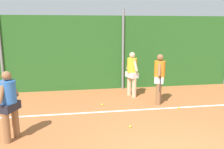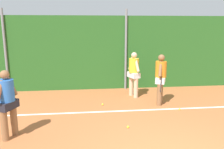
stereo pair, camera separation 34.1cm
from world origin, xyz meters
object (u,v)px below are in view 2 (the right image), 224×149
object	(u,v)px
player_foreground_near	(7,101)
tennis_ball_2	(180,109)
player_backcourt_far	(134,72)
tennis_ball_4	(128,127)
player_midcourt	(161,77)
tennis_ball_3	(103,104)

from	to	relation	value
player_foreground_near	tennis_ball_2	size ratio (longest dim) A/B	26.00
player_backcourt_far	tennis_ball_4	distance (m)	3.09
player_foreground_near	player_backcourt_far	xyz separation A→B (m)	(3.75, 3.04, 0.02)
player_foreground_near	tennis_ball_4	bearing A→B (deg)	-62.80
player_backcourt_far	tennis_ball_4	bearing A→B (deg)	-35.07
tennis_ball_4	player_foreground_near	bearing A→B (deg)	-176.32
player_midcourt	tennis_ball_4	distance (m)	2.56
tennis_ball_3	player_backcourt_far	bearing A→B (deg)	35.72
tennis_ball_2	player_foreground_near	bearing A→B (deg)	-164.70
player_foreground_near	player_backcourt_far	bearing A→B (deg)	-27.48
player_backcourt_far	player_midcourt	bearing A→B (deg)	16.56
player_midcourt	tennis_ball_3	bearing A→B (deg)	-68.04
tennis_ball_2	tennis_ball_4	bearing A→B (deg)	-149.12
player_backcourt_far	tennis_ball_4	xyz separation A→B (m)	(-0.73, -2.85, -0.95)
tennis_ball_2	tennis_ball_3	bearing A→B (deg)	163.32
tennis_ball_2	tennis_ball_3	size ratio (longest dim) A/B	1.00
player_foreground_near	tennis_ball_3	distance (m)	3.38
player_backcourt_far	tennis_ball_2	size ratio (longest dim) A/B	26.55
player_foreground_near	tennis_ball_4	size ratio (longest dim) A/B	26.00
player_midcourt	tennis_ball_3	xyz separation A→B (m)	(-2.04, 0.06, -0.96)
player_foreground_near	player_backcourt_far	distance (m)	4.83
player_backcourt_far	tennis_ball_4	world-z (taller)	player_backcourt_far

